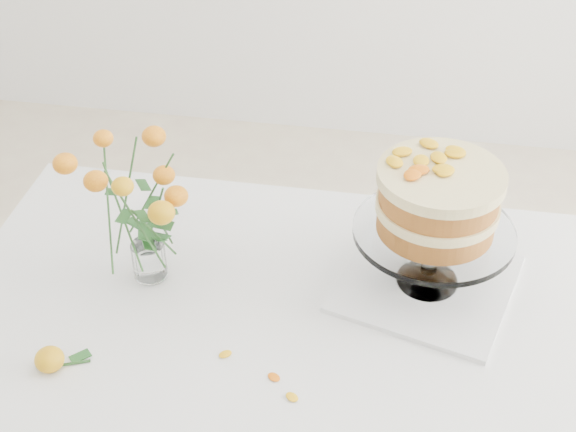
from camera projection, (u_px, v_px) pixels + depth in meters
name	position (u px, v px, depth m)	size (l,w,h in m)	color
table	(297.00, 354.00, 1.61)	(1.43, 0.93, 0.76)	tan
napkin	(426.00, 283.00, 1.65)	(0.33, 0.33, 0.01)	white
cake_stand	(437.00, 207.00, 1.53)	(0.32, 0.32, 0.29)	white
rose_vase	(141.00, 198.00, 1.55)	(0.25, 0.25, 0.35)	white
loose_rose_near	(50.00, 359.00, 1.46)	(0.09, 0.06, 0.05)	orange
stray_petal_a	(225.00, 354.00, 1.50)	(0.03, 0.02, 0.00)	#F0AB0F
stray_petal_b	(274.00, 377.00, 1.45)	(0.03, 0.02, 0.00)	#F0AB0F
stray_petal_c	(292.00, 397.00, 1.42)	(0.03, 0.02, 0.00)	#F0AB0F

